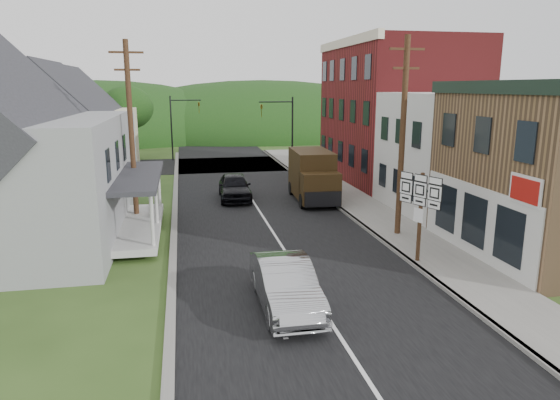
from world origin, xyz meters
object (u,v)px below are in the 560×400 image
route_sign_cluster (420,205)px  warning_sign (419,211)px  silver_sedan (286,285)px  dark_sedan (235,187)px  delivery_van (313,176)px

route_sign_cluster → warning_sign: bearing=40.7°
silver_sedan → warning_sign: warning_sign is taller
route_sign_cluster → warning_sign: (0.54, 1.05, -0.56)m
dark_sedan → silver_sedan: bearing=-88.2°
route_sign_cluster → warning_sign: 1.31m
dark_sedan → warning_sign: warning_sign is taller
dark_sedan → route_sign_cluster: (5.78, -12.93, 1.61)m
silver_sedan → warning_sign: size_ratio=1.76×
warning_sign → silver_sedan: bearing=-144.3°
dark_sedan → warning_sign: size_ratio=1.75×
dark_sedan → route_sign_cluster: size_ratio=1.34×
dark_sedan → delivery_van: bearing=-13.6°
delivery_van → route_sign_cluster: bearing=-81.5°
route_sign_cluster → warning_sign: size_ratio=1.31×
dark_sedan → warning_sign: 13.50m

